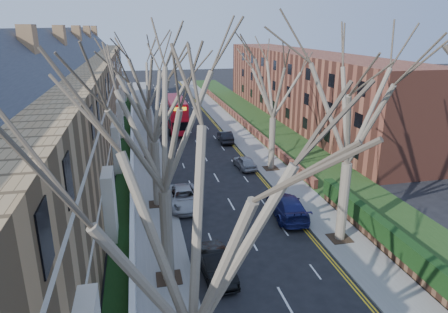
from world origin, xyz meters
TOP-DOWN VIEW (x-y plane):
  - pavement_left at (-6.00, 39.00)m, footprint 3.00×102.00m
  - pavement_right at (6.00, 39.00)m, footprint 3.00×102.00m
  - terrace_left at (-13.65, 31.00)m, footprint 9.70×78.00m
  - flats_right at (17.46, 43.00)m, footprint 13.97×54.00m
  - wall_hedge_right at (7.70, 2.00)m, footprint 0.70×24.00m
  - front_wall_left at (-7.65, 31.00)m, footprint 0.30×78.00m
  - grass_verge_right at (10.50, 39.00)m, footprint 6.00×102.00m
  - tree_left_near at (-5.70, -4.00)m, footprint 9.80×9.80m
  - tree_left_mid at (-5.70, 6.00)m, footprint 10.50×10.50m
  - tree_left_far at (-5.70, 16.00)m, footprint 10.15×10.15m
  - tree_left_dist at (-5.70, 28.00)m, footprint 10.50×10.50m
  - tree_right_mid at (5.70, 8.00)m, footprint 10.50×10.50m
  - tree_right_far at (5.70, 22.00)m, footprint 10.15×10.15m
  - double_decker_bus at (-1.68, 40.11)m, footprint 2.59×9.92m
  - car_left_mid at (-3.08, 5.92)m, footprint 1.89×4.46m
  - car_left_far at (-3.70, 15.49)m, footprint 2.32×5.01m
  - car_right_near at (3.59, 12.09)m, footprint 2.65×5.59m
  - car_right_mid at (3.26, 22.92)m, footprint 1.86×3.90m
  - car_right_far at (3.46, 32.57)m, footprint 1.63×4.21m

SIDE VIEW (x-z plane):
  - pavement_left at x=-6.00m, z-range 0.00..0.12m
  - pavement_right at x=6.00m, z-range 0.00..0.12m
  - grass_verge_right at x=10.50m, z-range 0.12..0.18m
  - front_wall_left at x=-7.65m, z-range 0.12..1.12m
  - car_right_mid at x=3.26m, z-range 0.00..1.29m
  - car_right_far at x=3.46m, z-range 0.00..1.37m
  - car_left_far at x=-3.70m, z-range 0.00..1.39m
  - car_left_mid at x=-3.08m, z-range 0.00..1.43m
  - car_right_near at x=3.59m, z-range 0.00..1.57m
  - wall_hedge_right at x=7.70m, z-range 0.22..2.02m
  - double_decker_bus at x=-1.68m, z-range -0.04..4.14m
  - flats_right at x=17.46m, z-range -0.02..9.98m
  - terrace_left at x=-13.65m, z-range -1.27..12.33m
  - tree_left_near at x=-5.70m, z-range 2.06..15.79m
  - tree_left_far at x=-5.70m, z-range 2.13..16.35m
  - tree_right_far at x=5.70m, z-range 2.13..16.35m
  - tree_left_mid at x=-5.70m, z-range 2.20..16.91m
  - tree_right_mid at x=5.70m, z-range 2.20..16.91m
  - tree_left_dist at x=-5.70m, z-range 2.20..16.91m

